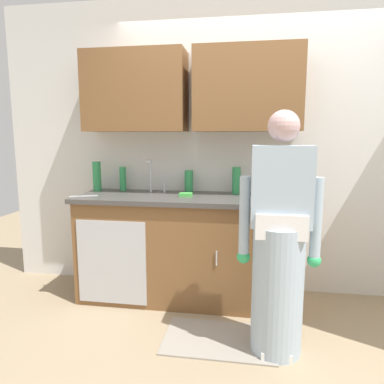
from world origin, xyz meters
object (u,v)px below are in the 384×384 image
(sink, at_px, (151,196))
(bottle_dish_liquid, at_px, (236,181))
(bottle_cleaner_spray, at_px, (189,181))
(knife_on_counter, at_px, (84,196))
(bottle_soap, at_px, (123,179))
(sponge, at_px, (186,195))
(bottle_water_short, at_px, (97,176))
(person_at_sink, at_px, (279,254))
(cup_by_sink, at_px, (293,191))

(sink, bearing_deg, bottle_dish_liquid, 12.90)
(bottle_cleaner_spray, distance_m, knife_on_counter, 0.95)
(bottle_soap, height_order, sponge, bottle_soap)
(knife_on_counter, bearing_deg, bottle_cleaner_spray, -2.79)
(sink, xyz_separation_m, knife_on_counter, (-0.56, -0.17, 0.02))
(sink, relative_size, bottle_cleaner_spray, 2.43)
(sponge, bearing_deg, sink, 175.22)
(bottle_water_short, bearing_deg, bottle_dish_liquid, 1.01)
(bottle_dish_liquid, xyz_separation_m, bottle_cleaner_spray, (-0.44, 0.03, -0.02))
(sponge, bearing_deg, person_at_sink, -42.79)
(bottle_cleaner_spray, xyz_separation_m, bottle_soap, (-0.64, -0.00, 0.01))
(person_at_sink, xyz_separation_m, bottle_water_short, (-1.64, 0.87, 0.39))
(person_at_sink, distance_m, cup_by_sink, 0.89)
(bottle_water_short, height_order, bottle_cleaner_spray, bottle_water_short)
(person_at_sink, relative_size, bottle_soap, 7.07)
(bottle_dish_liquid, height_order, cup_by_sink, bottle_dish_liquid)
(sink, distance_m, cup_by_sink, 1.25)
(cup_by_sink, relative_size, sponge, 0.84)
(bottle_water_short, distance_m, bottle_dish_liquid, 1.32)
(bottle_water_short, distance_m, cup_by_sink, 1.81)
(sink, relative_size, knife_on_counter, 2.08)
(bottle_water_short, height_order, knife_on_counter, bottle_water_short)
(knife_on_counter, bearing_deg, person_at_sink, -44.39)
(bottle_cleaner_spray, distance_m, bottle_soap, 0.64)
(bottle_cleaner_spray, distance_m, cup_by_sink, 0.94)
(sink, relative_size, bottle_water_short, 1.79)
(person_at_sink, xyz_separation_m, bottle_soap, (-1.40, 0.91, 0.36))
(bottle_water_short, height_order, bottle_dish_liquid, bottle_water_short)
(cup_by_sink, bearing_deg, sponge, -171.71)
(person_at_sink, distance_m, knife_on_counter, 1.73)
(bottle_cleaner_spray, xyz_separation_m, knife_on_counter, (-0.87, -0.37, -0.10))
(bottle_water_short, bearing_deg, cup_by_sink, -1.31)
(sink, height_order, knife_on_counter, sink)
(bottle_water_short, distance_m, bottle_soap, 0.25)
(cup_by_sink, height_order, sponge, cup_by_sink)
(bottle_dish_liquid, relative_size, bottle_cleaner_spray, 1.19)
(sink, height_order, bottle_water_short, sink)
(bottle_soap, bearing_deg, person_at_sink, -33.21)
(bottle_water_short, bearing_deg, knife_on_counter, -87.78)
(sink, height_order, cup_by_sink, sink)
(person_at_sink, relative_size, sponge, 14.73)
(bottle_soap, bearing_deg, cup_by_sink, -3.28)
(sponge, bearing_deg, bottle_soap, 161.01)
(person_at_sink, distance_m, sponge, 1.05)
(knife_on_counter, height_order, sponge, sponge)
(bottle_cleaner_spray, xyz_separation_m, sponge, (0.01, -0.23, -0.09))
(bottle_cleaner_spray, height_order, bottle_soap, bottle_soap)
(person_at_sink, relative_size, cup_by_sink, 17.61)
(sink, distance_m, sponge, 0.32)
(knife_on_counter, bearing_deg, bottle_water_short, 66.53)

